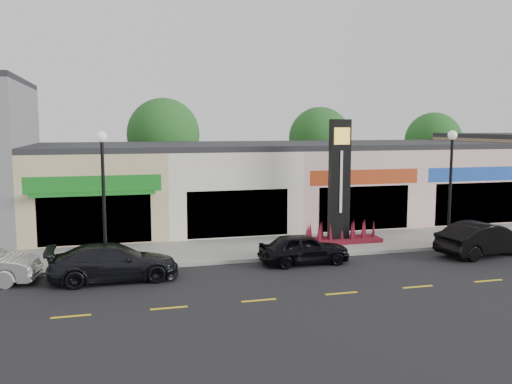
{
  "coord_description": "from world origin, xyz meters",
  "views": [
    {
      "loc": [
        -7.61,
        -19.99,
        5.83
      ],
      "look_at": [
        -1.24,
        4.0,
        2.79
      ],
      "focal_mm": 38.0,
      "sensor_mm": 36.0,
      "label": 1
    }
  ],
  "objects_px": {
    "car_black_sedan": "(304,249)",
    "car_black_conv": "(485,239)",
    "lamp_east_near": "(451,175)",
    "car_dark_sedan": "(114,262)",
    "lamp_west_near": "(103,185)",
    "pylon_sign": "(339,199)"
  },
  "relations": [
    {
      "from": "lamp_east_near",
      "to": "car_black_conv",
      "type": "relative_size",
      "value": 1.18
    },
    {
      "from": "lamp_east_near",
      "to": "car_black_sedan",
      "type": "bearing_deg",
      "value": -170.84
    },
    {
      "from": "pylon_sign",
      "to": "car_black_conv",
      "type": "distance_m",
      "value": 6.82
    },
    {
      "from": "car_dark_sedan",
      "to": "car_black_sedan",
      "type": "bearing_deg",
      "value": -87.23
    },
    {
      "from": "lamp_east_near",
      "to": "car_black_sedan",
      "type": "distance_m",
      "value": 8.45
    },
    {
      "from": "car_black_sedan",
      "to": "car_black_conv",
      "type": "xyz_separation_m",
      "value": [
        8.43,
        -0.68,
        0.11
      ]
    },
    {
      "from": "lamp_east_near",
      "to": "car_black_conv",
      "type": "distance_m",
      "value": 3.39
    },
    {
      "from": "car_black_sedan",
      "to": "car_dark_sedan",
      "type": "bearing_deg",
      "value": 93.29
    },
    {
      "from": "lamp_east_near",
      "to": "pylon_sign",
      "type": "relative_size",
      "value": 0.91
    },
    {
      "from": "lamp_west_near",
      "to": "lamp_east_near",
      "type": "height_order",
      "value": "same"
    },
    {
      "from": "car_dark_sedan",
      "to": "car_black_conv",
      "type": "xyz_separation_m",
      "value": [
        16.25,
        -0.18,
        0.06
      ]
    },
    {
      "from": "pylon_sign",
      "to": "car_black_sedan",
      "type": "relative_size",
      "value": 1.56
    },
    {
      "from": "lamp_east_near",
      "to": "car_dark_sedan",
      "type": "distance_m",
      "value": 16.03
    },
    {
      "from": "car_dark_sedan",
      "to": "car_black_sedan",
      "type": "distance_m",
      "value": 7.84
    },
    {
      "from": "lamp_east_near",
      "to": "car_black_sedan",
      "type": "xyz_separation_m",
      "value": [
        -7.87,
        -1.27,
        -2.82
      ]
    },
    {
      "from": "car_dark_sedan",
      "to": "lamp_east_near",
      "type": "bearing_deg",
      "value": -84.45
    },
    {
      "from": "lamp_west_near",
      "to": "lamp_east_near",
      "type": "distance_m",
      "value": 16.0
    },
    {
      "from": "lamp_west_near",
      "to": "lamp_east_near",
      "type": "xyz_separation_m",
      "value": [
        16.0,
        0.0,
        0.0
      ]
    },
    {
      "from": "lamp_east_near",
      "to": "car_dark_sedan",
      "type": "bearing_deg",
      "value": -173.58
    },
    {
      "from": "lamp_west_near",
      "to": "car_black_conv",
      "type": "relative_size",
      "value": 1.18
    },
    {
      "from": "lamp_west_near",
      "to": "car_dark_sedan",
      "type": "distance_m",
      "value": 3.3
    },
    {
      "from": "lamp_west_near",
      "to": "car_black_conv",
      "type": "xyz_separation_m",
      "value": [
        16.56,
        -1.95,
        -2.71
      ]
    }
  ]
}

